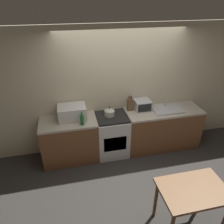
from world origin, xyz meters
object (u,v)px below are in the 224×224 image
at_px(stove_range, 112,135).
at_px(dining_table, 193,195).
at_px(kettle, 109,112).
at_px(bottle, 82,120).
at_px(microwave, 72,112).
at_px(toaster_oven, 142,105).

xyz_separation_m(stove_range, dining_table, (0.70, -1.91, 0.20)).
height_order(kettle, bottle, bottle).
height_order(stove_range, bottle, bottle).
xyz_separation_m(kettle, dining_table, (0.74, -1.94, -0.33)).
distance_m(stove_range, microwave, 0.97).
bearing_deg(bottle, dining_table, -52.99).
distance_m(microwave, bottle, 0.32).
xyz_separation_m(kettle, toaster_oven, (0.72, 0.10, 0.02)).
relative_size(kettle, bottle, 0.78).
relative_size(stove_range, kettle, 4.44).
xyz_separation_m(microwave, dining_table, (1.47, -2.01, -0.38)).
relative_size(microwave, toaster_oven, 1.66).
bearing_deg(dining_table, stove_range, 110.11).
distance_m(microwave, toaster_oven, 1.45).
bearing_deg(dining_table, microwave, 126.25).
bearing_deg(kettle, stove_range, -38.23).
bearing_deg(bottle, microwave, 121.12).
bearing_deg(stove_range, microwave, 173.06).
xyz_separation_m(bottle, toaster_oven, (1.29, 0.32, 0.01)).
bearing_deg(kettle, bottle, -159.26).
bearing_deg(toaster_oven, dining_table, -89.51).
distance_m(stove_range, dining_table, 2.05).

